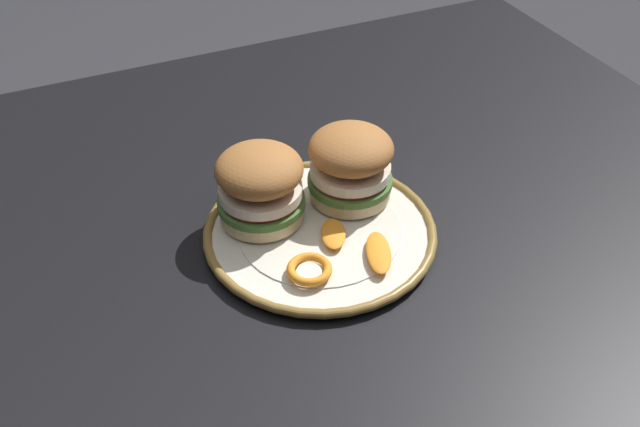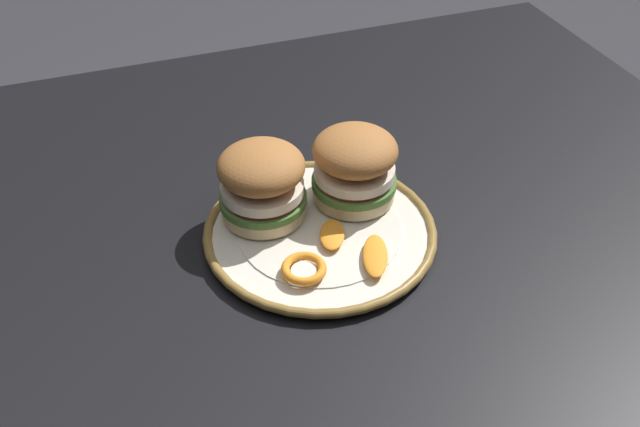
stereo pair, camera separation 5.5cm
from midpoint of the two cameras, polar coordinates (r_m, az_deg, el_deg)
The scene contains 7 objects.
dining_table at distance 1.00m, azimuth 4.62°, elevation -4.70°, with size 1.21×1.09×0.72m.
dinner_plate at distance 0.91m, azimuth 1.72°, elevation -1.53°, with size 0.30×0.30×0.02m.
sandwich_half_left at distance 0.89m, azimuth -2.94°, elevation 2.53°, with size 0.12×0.12×0.10m.
sandwich_half_right at distance 0.92m, azimuth 4.50°, elevation 3.86°, with size 0.13×0.13×0.10m.
orange_peel_curled at distance 0.84m, azimuth 0.56°, elevation -4.51°, with size 0.06×0.06×0.01m.
orange_peel_strip_long at distance 0.86m, azimuth 6.27°, elevation -3.42°, with size 0.06×0.08×0.01m.
orange_peel_strip_short at distance 0.89m, azimuth 2.74°, elevation -1.73°, with size 0.05×0.07×0.01m.
Camera 2 is at (0.29, 0.65, 1.33)m, focal length 39.85 mm.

